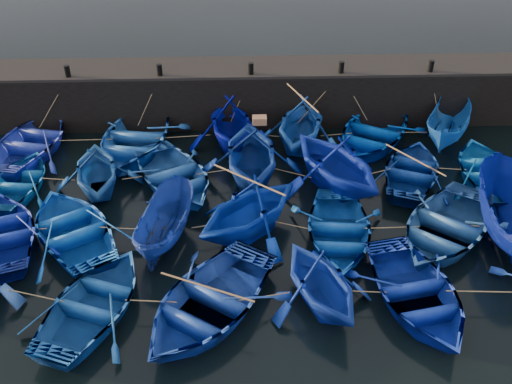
{
  "coord_description": "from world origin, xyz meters",
  "views": [
    {
      "loc": [
        -0.61,
        -14.05,
        12.66
      ],
      "look_at": [
        0.0,
        3.2,
        0.7
      ],
      "focal_mm": 40.0,
      "sensor_mm": 36.0,
      "label": 1
    }
  ],
  "objects_px": {
    "boat_13": "(3,232)",
    "wooden_crate": "(260,120)",
    "boat_8": "(173,175)",
    "boat_0": "(32,141)"
  },
  "relations": [
    {
      "from": "boat_13",
      "to": "wooden_crate",
      "type": "relative_size",
      "value": 8.93
    },
    {
      "from": "boat_8",
      "to": "boat_13",
      "type": "distance_m",
      "value": 6.43
    },
    {
      "from": "boat_8",
      "to": "boat_0",
      "type": "bearing_deg",
      "value": 127.06
    },
    {
      "from": "boat_8",
      "to": "boat_13",
      "type": "relative_size",
      "value": 1.07
    },
    {
      "from": "boat_0",
      "to": "boat_8",
      "type": "xyz_separation_m",
      "value": [
        6.3,
        -2.88,
        -0.03
      ]
    },
    {
      "from": "boat_0",
      "to": "wooden_crate",
      "type": "height_order",
      "value": "wooden_crate"
    },
    {
      "from": "boat_0",
      "to": "boat_8",
      "type": "distance_m",
      "value": 6.93
    },
    {
      "from": "boat_13",
      "to": "wooden_crate",
      "type": "xyz_separation_m",
      "value": [
        8.9,
        3.6,
        2.22
      ]
    },
    {
      "from": "wooden_crate",
      "to": "boat_8",
      "type": "bearing_deg",
      "value": -174.66
    },
    {
      "from": "boat_0",
      "to": "wooden_crate",
      "type": "bearing_deg",
      "value": 176.86
    }
  ]
}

